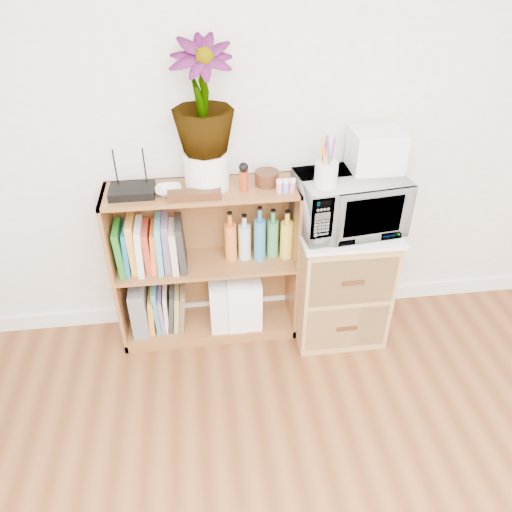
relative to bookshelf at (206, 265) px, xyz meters
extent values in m
cube|color=white|center=(0.35, 0.14, -0.42)|extent=(4.00, 0.02, 0.10)
cube|color=brown|center=(0.00, 0.00, 0.00)|extent=(1.00, 0.30, 0.95)
cube|color=#9E7542|center=(0.75, -0.08, -0.12)|extent=(0.50, 0.45, 0.70)
imported|color=silver|center=(0.75, -0.08, 0.39)|extent=(0.57, 0.42, 0.29)
cylinder|color=silver|center=(0.59, -0.17, 0.60)|extent=(0.11, 0.11, 0.12)
cube|color=white|center=(0.88, -0.01, 0.64)|extent=(0.25, 0.21, 0.20)
cube|color=black|center=(-0.34, -0.02, 0.50)|extent=(0.22, 0.15, 0.04)
imported|color=silver|center=(-0.16, -0.03, 0.49)|extent=(0.13, 0.13, 0.03)
cylinder|color=white|center=(0.03, 0.02, 0.57)|extent=(0.22, 0.22, 0.19)
imported|color=#41762F|center=(0.03, 0.02, 0.92)|extent=(0.29, 0.29, 0.52)
cube|color=#391E0F|center=(-0.03, -0.10, 0.50)|extent=(0.26, 0.06, 0.04)
cylinder|color=maroon|center=(0.21, -0.04, 0.53)|extent=(0.05, 0.05, 0.10)
cylinder|color=#34180E|center=(0.33, 0.01, 0.51)|extent=(0.12, 0.12, 0.07)
cube|color=pink|center=(0.42, -0.09, 0.50)|extent=(0.10, 0.04, 0.05)
cube|color=slate|center=(-0.40, 0.00, -0.26)|extent=(0.09, 0.24, 0.30)
cube|color=white|center=(0.05, -0.01, -0.25)|extent=(0.10, 0.25, 0.31)
cube|color=white|center=(0.16, -0.01, -0.24)|extent=(0.10, 0.26, 0.32)
cube|color=white|center=(0.25, -0.01, -0.25)|extent=(0.10, 0.25, 0.31)
cube|color=#1C691C|center=(-0.44, 0.00, 0.16)|extent=(0.04, 0.20, 0.27)
cube|color=#196199|center=(-0.41, 0.00, 0.15)|extent=(0.03, 0.20, 0.25)
cube|color=gold|center=(-0.38, 0.00, 0.17)|extent=(0.04, 0.20, 0.30)
cube|color=silver|center=(-0.34, 0.00, 0.16)|extent=(0.04, 0.20, 0.28)
cube|color=#AF341E|center=(-0.31, 0.00, 0.15)|extent=(0.03, 0.20, 0.25)
cube|color=orange|center=(-0.27, 0.00, 0.14)|extent=(0.04, 0.20, 0.24)
cube|color=teal|center=(-0.24, 0.00, 0.17)|extent=(0.04, 0.20, 0.29)
cube|color=slate|center=(-0.20, 0.00, 0.17)|extent=(0.04, 0.20, 0.29)
cube|color=beige|center=(-0.17, 0.00, 0.15)|extent=(0.04, 0.20, 0.25)
cube|color=black|center=(-0.13, 0.00, 0.17)|extent=(0.05, 0.20, 0.28)
cylinder|color=orange|center=(0.14, 0.00, 0.17)|extent=(0.07, 0.07, 0.29)
cylinder|color=silver|center=(0.22, 0.00, 0.16)|extent=(0.07, 0.07, 0.26)
cylinder|color=#2A7CC6|center=(0.30, 0.00, 0.18)|extent=(0.06, 0.06, 0.32)
cylinder|color=#389A5C|center=(0.37, 0.00, 0.17)|extent=(0.06, 0.06, 0.28)
cylinder|color=gold|center=(0.45, 0.00, 0.17)|extent=(0.07, 0.07, 0.28)
cube|color=orange|center=(-0.33, 0.00, -0.29)|extent=(0.04, 0.19, 0.23)
cube|color=teal|center=(-0.30, 0.00, -0.26)|extent=(0.03, 0.19, 0.29)
cube|color=slate|center=(-0.28, 0.00, -0.29)|extent=(0.03, 0.19, 0.23)
cube|color=beige|center=(-0.25, 0.00, -0.28)|extent=(0.03, 0.19, 0.25)
cube|color=#262626|center=(-0.22, 0.00, -0.28)|extent=(0.06, 0.19, 0.25)
cube|color=#999346|center=(-0.19, 0.00, -0.29)|extent=(0.05, 0.19, 0.24)
cube|color=brown|center=(-0.16, 0.00, -0.28)|extent=(0.06, 0.19, 0.26)
camera|label=1|loc=(-0.01, -2.27, 1.63)|focal=35.00mm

